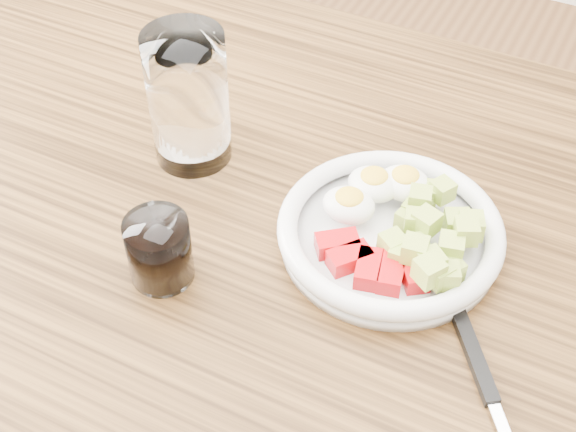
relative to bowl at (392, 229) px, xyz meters
name	(u,v)px	position (x,y,z in m)	size (l,w,h in m)	color
dining_table	(292,303)	(-0.09, -0.05, -0.12)	(1.50, 0.90, 0.77)	brown
bowl	(392,229)	(0.00, 0.00, 0.00)	(0.24, 0.24, 0.06)	white
fork	(485,383)	(0.14, -0.13, -0.02)	(0.14, 0.18, 0.01)	black
water_glass	(188,98)	(-0.26, 0.03, 0.06)	(0.09, 0.09, 0.16)	white
coffee_glass	(159,250)	(-0.19, -0.14, 0.01)	(0.07, 0.07, 0.07)	white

